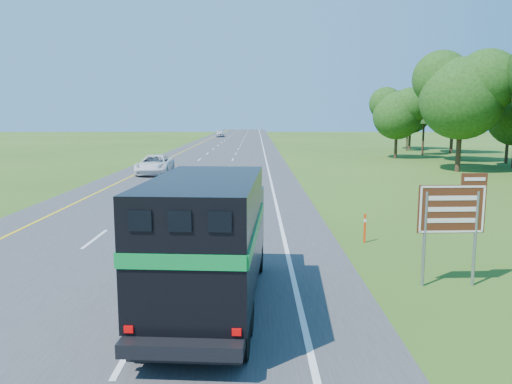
% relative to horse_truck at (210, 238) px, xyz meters
% --- Properties ---
extents(road, '(15.00, 260.00, 0.04)m').
position_rel_horse_truck_xyz_m(road, '(-3.29, 46.05, -1.79)').
color(road, '#38383A').
rests_on(road, ground).
extents(lane_markings, '(11.15, 260.00, 0.01)m').
position_rel_horse_truck_xyz_m(lane_markings, '(-3.29, 46.05, -1.77)').
color(lane_markings, yellow).
rests_on(lane_markings, road).
extents(horse_truck, '(2.76, 7.61, 3.31)m').
position_rel_horse_truck_xyz_m(horse_truck, '(0.00, 0.00, 0.00)').
color(horse_truck, black).
rests_on(horse_truck, road).
extents(white_suv, '(2.71, 5.65, 1.55)m').
position_rel_horse_truck_xyz_m(white_suv, '(-7.21, 29.07, -1.00)').
color(white_suv, white).
rests_on(white_suv, road).
extents(far_car, '(2.07, 4.82, 1.62)m').
position_rel_horse_truck_xyz_m(far_car, '(-7.26, 104.98, -0.96)').
color(far_car, silver).
rests_on(far_car, road).
extents(exit_sign, '(1.89, 0.15, 3.20)m').
position_rel_horse_truck_xyz_m(exit_sign, '(6.56, 1.76, 0.26)').
color(exit_sign, gray).
rests_on(exit_sign, ground).
extents(delineator, '(0.09, 0.05, 1.11)m').
position_rel_horse_truck_xyz_m(delineator, '(5.23, 6.63, -1.22)').
color(delineator, red).
rests_on(delineator, ground).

